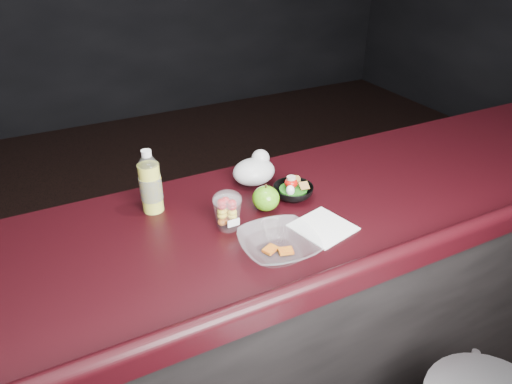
# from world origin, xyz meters

# --- Properties ---
(counter) EXTENTS (4.06, 0.71, 1.02)m
(counter) POSITION_xyz_m (0.00, 0.30, 0.51)
(counter) COLOR black
(counter) RESTS_ON ground
(lemonade_bottle) EXTENTS (0.07, 0.07, 0.21)m
(lemonade_bottle) POSITION_xyz_m (-0.23, 0.49, 1.11)
(lemonade_bottle) COLOR yellow
(lemonade_bottle) RESTS_ON counter
(fruit_cup) EXTENTS (0.09, 0.09, 0.12)m
(fruit_cup) POSITION_xyz_m (-0.06, 0.29, 1.08)
(fruit_cup) COLOR white
(fruit_cup) RESTS_ON counter
(green_apple) EXTENTS (0.09, 0.09, 0.09)m
(green_apple) POSITION_xyz_m (0.09, 0.33, 1.06)
(green_apple) COLOR #45790D
(green_apple) RESTS_ON counter
(plastic_bag) EXTENTS (0.15, 0.12, 0.11)m
(plastic_bag) POSITION_xyz_m (0.14, 0.51, 1.07)
(plastic_bag) COLOR silver
(plastic_bag) RESTS_ON counter
(snack_bowl) EXTENTS (0.18, 0.18, 0.07)m
(snack_bowl) POSITION_xyz_m (0.21, 0.36, 1.04)
(snack_bowl) COLOR black
(snack_bowl) RESTS_ON counter
(takeout_bowl) EXTENTS (0.24, 0.24, 0.05)m
(takeout_bowl) POSITION_xyz_m (0.02, 0.12, 1.05)
(takeout_bowl) COLOR silver
(takeout_bowl) RESTS_ON counter
(paper_napkin) EXTENTS (0.19, 0.19, 0.00)m
(paper_napkin) POSITION_xyz_m (0.20, 0.16, 1.02)
(paper_napkin) COLOR white
(paper_napkin) RESTS_ON counter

